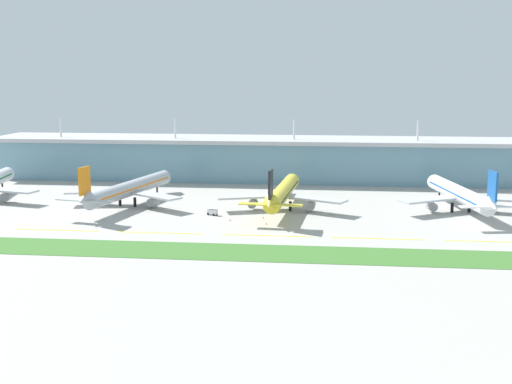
{
  "coord_description": "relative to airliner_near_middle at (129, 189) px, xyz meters",
  "views": [
    {
      "loc": [
        14.81,
        -194.43,
        49.04
      ],
      "look_at": [
        -10.4,
        37.48,
        7.0
      ],
      "focal_mm": 45.41,
      "sensor_mm": 36.0,
      "label": 1
    }
  ],
  "objects": [
    {
      "name": "taxiway_stripe_west",
      "position": [
        -11.34,
        -41.63,
        -6.43
      ],
      "size": [
        28.0,
        0.7,
        0.04
      ],
      "primitive_type": "cube",
      "color": "yellow",
      "rests_on": "ground"
    },
    {
      "name": "taxiway_stripe_mid_east",
      "position": [
        90.66,
        -41.63,
        -6.43
      ],
      "size": [
        28.0,
        0.7,
        0.04
      ],
      "primitive_type": "cube",
      "color": "yellow",
      "rests_on": "ground"
    },
    {
      "name": "taxiway_stripe_centre",
      "position": [
        56.66,
        -41.63,
        -6.43
      ],
      "size": [
        28.0,
        0.7,
        0.04
      ],
      "primitive_type": "cube",
      "color": "yellow",
      "rests_on": "ground"
    },
    {
      "name": "taxiway_stripe_mid_west",
      "position": [
        22.66,
        -41.63,
        -6.43
      ],
      "size": [
        28.0,
        0.7,
        0.04
      ],
      "primitive_type": "cube",
      "color": "yellow",
      "rests_on": "ground"
    },
    {
      "name": "airliner_near_middle",
      "position": [
        0.0,
        0.0,
        0.0
      ],
      "size": [
        47.74,
        68.24,
        18.9
      ],
      "color": "#ADB2BC",
      "rests_on": "ground"
    },
    {
      "name": "taxiway_stripe_east",
      "position": [
        124.66,
        -41.63,
        -6.43
      ],
      "size": [
        28.0,
        0.7,
        0.04
      ],
      "primitive_type": "cube",
      "color": "yellow",
      "rests_on": "ground"
    },
    {
      "name": "safety_cone_right_wingtip",
      "position": [
        53.19,
        -16.85,
        -6.1
      ],
      "size": [
        0.56,
        0.56,
        0.7
      ],
      "primitive_type": "cone",
      "color": "orange",
      "rests_on": "ground"
    },
    {
      "name": "safety_cone_left_wingtip",
      "position": [
        42.18,
        -21.81,
        -6.1
      ],
      "size": [
        0.56,
        0.56,
        0.7
      ],
      "primitive_type": "cone",
      "color": "orange",
      "rests_on": "ground"
    },
    {
      "name": "grass_verge",
      "position": [
        59.66,
        -61.65,
        -6.4
      ],
      "size": [
        300.0,
        18.0,
        0.1
      ],
      "primitive_type": "cube",
      "color": "#3D702D",
      "rests_on": "ground"
    },
    {
      "name": "baggage_cart",
      "position": [
        34.64,
        -13.67,
        -5.19
      ],
      "size": [
        4.02,
        3.36,
        2.48
      ],
      "color": "silver",
      "rests_on": "ground"
    },
    {
      "name": "airliner_far_middle",
      "position": [
        123.4,
        2.29,
        -0.01
      ],
      "size": [
        48.11,
        63.86,
        18.9
      ],
      "color": "white",
      "rests_on": "ground"
    },
    {
      "name": "ground_plane",
      "position": [
        59.66,
        -41.75,
        -6.45
      ],
      "size": [
        600.0,
        600.0,
        0.0
      ],
      "primitive_type": "plane",
      "color": "#A8A59E"
    },
    {
      "name": "terminal_building",
      "position": [
        59.66,
        68.15,
        3.73
      ],
      "size": [
        288.0,
        34.0,
        28.97
      ],
      "color": "#6693A8",
      "rests_on": "ground"
    },
    {
      "name": "airliner_center",
      "position": [
        58.77,
        -1.83,
        -0.01
      ],
      "size": [
        48.67,
        64.01,
        18.9
      ],
      "color": "yellow",
      "rests_on": "ground"
    },
    {
      "name": "safety_cone_nose_front",
      "position": [
        55.07,
        -26.07,
        -6.1
      ],
      "size": [
        0.56,
        0.56,
        0.7
      ],
      "primitive_type": "cone",
      "color": "orange",
      "rests_on": "ground"
    }
  ]
}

